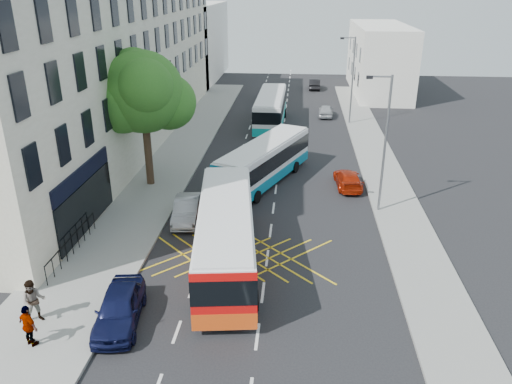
% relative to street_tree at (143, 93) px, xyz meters
% --- Properties ---
extents(ground, '(120.00, 120.00, 0.00)m').
position_rel_street_tree_xyz_m(ground, '(8.51, -14.97, -6.29)').
color(ground, black).
rests_on(ground, ground).
extents(pavement_left, '(5.00, 70.00, 0.15)m').
position_rel_street_tree_xyz_m(pavement_left, '(0.01, 0.03, -6.22)').
color(pavement_left, gray).
rests_on(pavement_left, ground).
extents(pavement_right, '(3.00, 70.00, 0.15)m').
position_rel_street_tree_xyz_m(pavement_right, '(16.01, 0.03, -6.22)').
color(pavement_right, gray).
rests_on(pavement_right, ground).
extents(terrace_main, '(8.30, 45.00, 13.50)m').
position_rel_street_tree_xyz_m(terrace_main, '(-5.49, 9.52, 0.46)').
color(terrace_main, beige).
rests_on(terrace_main, ground).
extents(terrace_far, '(8.00, 20.00, 10.00)m').
position_rel_street_tree_xyz_m(terrace_far, '(-5.49, 40.03, -1.29)').
color(terrace_far, silver).
rests_on(terrace_far, ground).
extents(building_right, '(6.00, 18.00, 8.00)m').
position_rel_street_tree_xyz_m(building_right, '(19.51, 33.03, -2.29)').
color(building_right, silver).
rests_on(building_right, ground).
extents(street_tree, '(6.30, 5.70, 8.80)m').
position_rel_street_tree_xyz_m(street_tree, '(0.00, 0.00, 0.00)').
color(street_tree, '#382619').
rests_on(street_tree, pavement_left).
extents(lamp_near, '(1.45, 0.15, 8.00)m').
position_rel_street_tree_xyz_m(lamp_near, '(14.71, -2.97, -1.68)').
color(lamp_near, slate).
rests_on(lamp_near, pavement_right).
extents(lamp_far, '(1.45, 0.15, 8.00)m').
position_rel_street_tree_xyz_m(lamp_far, '(14.71, 17.03, -1.68)').
color(lamp_far, slate).
rests_on(lamp_far, pavement_right).
extents(railings, '(0.08, 5.60, 1.14)m').
position_rel_street_tree_xyz_m(railings, '(-1.19, -9.67, -5.57)').
color(railings, black).
rests_on(railings, pavement_left).
extents(bus_near, '(3.92, 11.25, 3.10)m').
position_rel_street_tree_xyz_m(bus_near, '(6.57, -9.74, -4.66)').
color(bus_near, silver).
rests_on(bus_near, ground).
extents(bus_mid, '(6.02, 10.18, 2.83)m').
position_rel_street_tree_xyz_m(bus_mid, '(7.65, 1.24, -4.80)').
color(bus_mid, silver).
rests_on(bus_mid, ground).
extents(bus_far, '(2.79, 10.72, 3.00)m').
position_rel_street_tree_xyz_m(bus_far, '(7.22, 16.11, -4.71)').
color(bus_far, silver).
rests_on(bus_far, ground).
extents(parked_car_blue, '(2.21, 4.35, 1.42)m').
position_rel_street_tree_xyz_m(parked_car_blue, '(2.91, -14.56, -5.58)').
color(parked_car_blue, '#0D1134').
rests_on(parked_car_blue, ground).
extents(parked_car_silver, '(1.73, 4.07, 1.31)m').
position_rel_street_tree_xyz_m(parked_car_silver, '(3.61, -5.02, -5.64)').
color(parked_car_silver, '#A0A2A8').
rests_on(parked_car_silver, ground).
extents(red_hatchback, '(1.87, 4.02, 1.14)m').
position_rel_street_tree_xyz_m(red_hatchback, '(13.31, 0.87, -5.72)').
color(red_hatchback, '#A61F07').
rests_on(red_hatchback, ground).
extents(distant_car_grey, '(2.74, 5.34, 1.44)m').
position_rel_street_tree_xyz_m(distant_car_grey, '(6.63, 26.42, -5.57)').
color(distant_car_grey, '#3E4145').
rests_on(distant_car_grey, ground).
extents(distant_car_silver, '(1.61, 3.60, 1.20)m').
position_rel_street_tree_xyz_m(distant_car_silver, '(12.64, 19.84, -5.69)').
color(distant_car_silver, '#A8ABB0').
rests_on(distant_car_silver, ground).
extents(distant_car_dark, '(1.43, 3.95, 1.29)m').
position_rel_street_tree_xyz_m(distant_car_dark, '(11.82, 33.94, -5.65)').
color(distant_car_dark, black).
rests_on(distant_car_dark, ground).
extents(pedestrian_near, '(1.12, 1.02, 1.88)m').
position_rel_street_tree_xyz_m(pedestrian_near, '(-0.40, -14.94, -5.20)').
color(pedestrian_near, gray).
rests_on(pedestrian_near, pavement_left).
extents(pedestrian_far, '(1.10, 0.85, 1.73)m').
position_rel_street_tree_xyz_m(pedestrian_far, '(0.10, -16.34, -5.28)').
color(pedestrian_far, gray).
rests_on(pedestrian_far, pavement_left).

